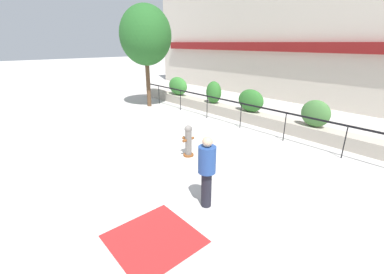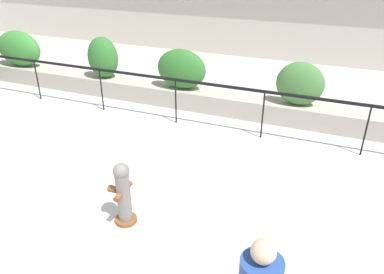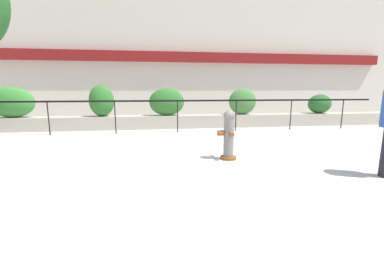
% 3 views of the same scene
% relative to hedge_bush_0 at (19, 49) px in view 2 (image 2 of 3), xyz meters
% --- Properties ---
extents(ground_plane, '(120.00, 120.00, 0.00)m').
position_rel_hedge_bush_0_xyz_m(ground_plane, '(5.91, -6.00, -1.05)').
color(ground_plane, '#BCB7B2').
extents(planter_wall_low, '(18.00, 0.70, 0.50)m').
position_rel_hedge_bush_0_xyz_m(planter_wall_low, '(5.91, 0.00, -0.80)').
color(planter_wall_low, '#ADA393').
rests_on(planter_wall_low, ground).
extents(fence_railing_segment, '(15.00, 0.05, 1.15)m').
position_rel_hedge_bush_0_xyz_m(fence_railing_segment, '(5.91, -1.10, -0.04)').
color(fence_railing_segment, black).
rests_on(fence_railing_segment, ground).
extents(hedge_bush_0, '(1.59, 0.70, 1.11)m').
position_rel_hedge_bush_0_xyz_m(hedge_bush_0, '(0.00, 0.00, 0.00)').
color(hedge_bush_0, '#387F33').
rests_on(hedge_bush_0, planter_wall_low).
extents(hedge_bush_1, '(0.92, 0.70, 1.18)m').
position_rel_hedge_bush_0_xyz_m(hedge_bush_1, '(3.13, 0.00, 0.04)').
color(hedge_bush_1, '#2D6B28').
rests_on(hedge_bush_1, planter_wall_low).
extents(hedge_bush_2, '(1.37, 0.65, 1.06)m').
position_rel_hedge_bush_0_xyz_m(hedge_bush_2, '(5.59, 0.00, -0.02)').
color(hedge_bush_2, '#2D6B28').
rests_on(hedge_bush_2, planter_wall_low).
extents(hedge_bush_3, '(1.14, 0.60, 1.05)m').
position_rel_hedge_bush_0_xyz_m(hedge_bush_3, '(8.67, 0.00, -0.03)').
color(hedge_bush_3, '#427538').
rests_on(hedge_bush_3, planter_wall_low).
extents(fire_hydrant, '(0.44, 0.48, 1.08)m').
position_rel_hedge_bush_0_xyz_m(fire_hydrant, '(6.70, -4.83, -0.50)').
color(fire_hydrant, brown).
rests_on(fire_hydrant, ground).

